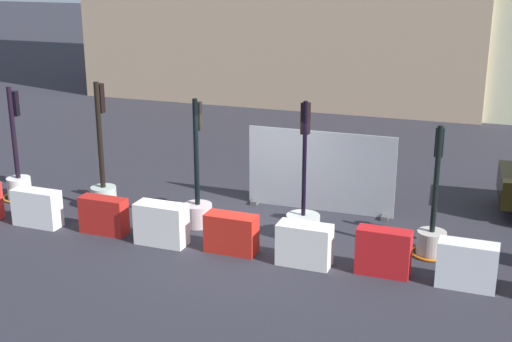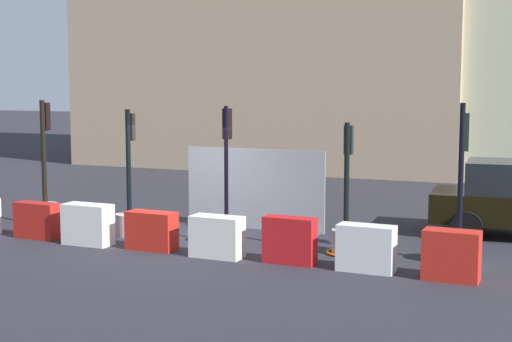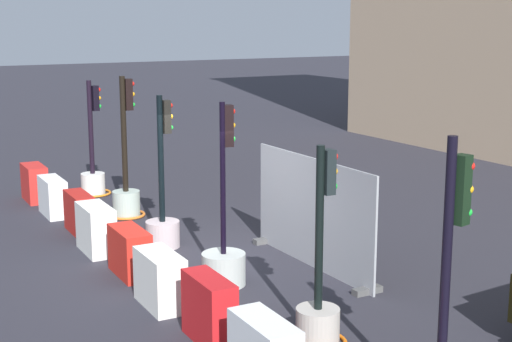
{
  "view_description": "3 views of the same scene",
  "coord_description": "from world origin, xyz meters",
  "px_view_note": "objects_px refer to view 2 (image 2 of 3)",
  "views": [
    {
      "loc": [
        4.68,
        -13.16,
        5.8
      ],
      "look_at": [
        0.22,
        -0.3,
        1.51
      ],
      "focal_mm": 48.84,
      "sensor_mm": 36.0,
      "label": 1
    },
    {
      "loc": [
        7.91,
        -14.53,
        3.46
      ],
      "look_at": [
        1.85,
        0.02,
        1.61
      ],
      "focal_mm": 53.29,
      "sensor_mm": 36.0,
      "label": 2
    },
    {
      "loc": [
        11.48,
        -5.22,
        4.21
      ],
      "look_at": [
        0.92,
        0.79,
        1.76
      ],
      "focal_mm": 53.04,
      "sensor_mm": 36.0,
      "label": 3
    }
  ],
  "objects_px": {
    "construction_barrier_7": "(366,248)",
    "traffic_light_3": "(227,221)",
    "construction_barrier_8": "(451,255)",
    "traffic_light_4": "(346,229)",
    "construction_barrier_4": "(152,231)",
    "traffic_light_5": "(459,235)",
    "traffic_light_2": "(130,211)",
    "construction_barrier_3": "(88,224)",
    "construction_barrier_2": "(37,220)",
    "construction_barrier_6": "(290,240)",
    "traffic_light_1": "(45,202)",
    "construction_barrier_5": "(217,237)"
  },
  "relations": [
    {
      "from": "construction_barrier_4",
      "to": "construction_barrier_8",
      "type": "bearing_deg",
      "value": -1.15
    },
    {
      "from": "construction_barrier_3",
      "to": "traffic_light_5",
      "type": "bearing_deg",
      "value": 10.01
    },
    {
      "from": "construction_barrier_6",
      "to": "construction_barrier_7",
      "type": "xyz_separation_m",
      "value": [
        1.51,
        -0.04,
        -0.02
      ]
    },
    {
      "from": "traffic_light_5",
      "to": "construction_barrier_3",
      "type": "bearing_deg",
      "value": -169.99
    },
    {
      "from": "construction_barrier_2",
      "to": "traffic_light_3",
      "type": "bearing_deg",
      "value": 15.29
    },
    {
      "from": "traffic_light_5",
      "to": "construction_barrier_6",
      "type": "distance_m",
      "value": 3.25
    },
    {
      "from": "traffic_light_1",
      "to": "construction_barrier_5",
      "type": "relative_size",
      "value": 2.87
    },
    {
      "from": "construction_barrier_4",
      "to": "construction_barrier_7",
      "type": "bearing_deg",
      "value": -0.82
    },
    {
      "from": "traffic_light_4",
      "to": "construction_barrier_3",
      "type": "xyz_separation_m",
      "value": [
        -5.33,
        -1.28,
        -0.06
      ]
    },
    {
      "from": "traffic_light_1",
      "to": "construction_barrier_6",
      "type": "height_order",
      "value": "traffic_light_1"
    },
    {
      "from": "construction_barrier_3",
      "to": "construction_barrier_6",
      "type": "distance_m",
      "value": 4.57
    },
    {
      "from": "construction_barrier_5",
      "to": "construction_barrier_6",
      "type": "bearing_deg",
      "value": 2.73
    },
    {
      "from": "traffic_light_2",
      "to": "construction_barrier_3",
      "type": "height_order",
      "value": "traffic_light_2"
    },
    {
      "from": "traffic_light_4",
      "to": "construction_barrier_4",
      "type": "relative_size",
      "value": 2.51
    },
    {
      "from": "construction_barrier_5",
      "to": "construction_barrier_6",
      "type": "relative_size",
      "value": 1.04
    },
    {
      "from": "construction_barrier_5",
      "to": "construction_barrier_3",
      "type": "bearing_deg",
      "value": 179.8
    },
    {
      "from": "construction_barrier_3",
      "to": "construction_barrier_7",
      "type": "distance_m",
      "value": 6.07
    },
    {
      "from": "construction_barrier_4",
      "to": "construction_barrier_8",
      "type": "relative_size",
      "value": 1.08
    },
    {
      "from": "construction_barrier_6",
      "to": "construction_barrier_3",
      "type": "bearing_deg",
      "value": -179.23
    },
    {
      "from": "traffic_light_3",
      "to": "construction_barrier_2",
      "type": "distance_m",
      "value": 4.28
    },
    {
      "from": "construction_barrier_8",
      "to": "traffic_light_5",
      "type": "bearing_deg",
      "value": 92.44
    },
    {
      "from": "construction_barrier_7",
      "to": "traffic_light_3",
      "type": "bearing_deg",
      "value": 160.17
    },
    {
      "from": "traffic_light_3",
      "to": "construction_barrier_8",
      "type": "xyz_separation_m",
      "value": [
        4.92,
        -1.28,
        -0.05
      ]
    },
    {
      "from": "construction_barrier_7",
      "to": "construction_barrier_8",
      "type": "relative_size",
      "value": 1.08
    },
    {
      "from": "traffic_light_1",
      "to": "construction_barrier_6",
      "type": "distance_m",
      "value": 6.89
    },
    {
      "from": "construction_barrier_3",
      "to": "construction_barrier_8",
      "type": "height_order",
      "value": "construction_barrier_8"
    },
    {
      "from": "traffic_light_3",
      "to": "construction_barrier_2",
      "type": "xyz_separation_m",
      "value": [
        -4.12,
        -1.13,
        -0.09
      ]
    },
    {
      "from": "traffic_light_3",
      "to": "construction_barrier_5",
      "type": "bearing_deg",
      "value": -73.52
    },
    {
      "from": "construction_barrier_2",
      "to": "construction_barrier_3",
      "type": "distance_m",
      "value": 1.44
    },
    {
      "from": "construction_barrier_4",
      "to": "traffic_light_1",
      "type": "bearing_deg",
      "value": 160.71
    },
    {
      "from": "traffic_light_1",
      "to": "construction_barrier_3",
      "type": "bearing_deg",
      "value": -32.35
    },
    {
      "from": "traffic_light_4",
      "to": "construction_barrier_2",
      "type": "distance_m",
      "value": 6.87
    },
    {
      "from": "traffic_light_5",
      "to": "construction_barrier_5",
      "type": "distance_m",
      "value": 4.69
    },
    {
      "from": "traffic_light_4",
      "to": "construction_barrier_5",
      "type": "height_order",
      "value": "traffic_light_4"
    },
    {
      "from": "traffic_light_1",
      "to": "traffic_light_3",
      "type": "height_order",
      "value": "traffic_light_1"
    },
    {
      "from": "construction_barrier_3",
      "to": "construction_barrier_7",
      "type": "xyz_separation_m",
      "value": [
        6.07,
        0.03,
        -0.01
      ]
    },
    {
      "from": "construction_barrier_5",
      "to": "construction_barrier_6",
      "type": "height_order",
      "value": "construction_barrier_6"
    },
    {
      "from": "construction_barrier_5",
      "to": "traffic_light_5",
      "type": "bearing_deg",
      "value": 16.65
    },
    {
      "from": "traffic_light_4",
      "to": "construction_barrier_7",
      "type": "xyz_separation_m",
      "value": [
        0.74,
        -1.25,
        -0.07
      ]
    },
    {
      "from": "traffic_light_1",
      "to": "construction_barrier_5",
      "type": "bearing_deg",
      "value": -14.91
    },
    {
      "from": "traffic_light_2",
      "to": "construction_barrier_3",
      "type": "relative_size",
      "value": 2.63
    },
    {
      "from": "traffic_light_1",
      "to": "construction_barrier_7",
      "type": "relative_size",
      "value": 2.86
    },
    {
      "from": "construction_barrier_8",
      "to": "traffic_light_4",
      "type": "bearing_deg",
      "value": 150.12
    },
    {
      "from": "construction_barrier_4",
      "to": "construction_barrier_5",
      "type": "xyz_separation_m",
      "value": [
        1.55,
        -0.1,
        0.02
      ]
    },
    {
      "from": "traffic_light_4",
      "to": "traffic_light_5",
      "type": "distance_m",
      "value": 2.22
    },
    {
      "from": "construction_barrier_3",
      "to": "construction_barrier_4",
      "type": "height_order",
      "value": "construction_barrier_3"
    },
    {
      "from": "traffic_light_3",
      "to": "traffic_light_5",
      "type": "relative_size",
      "value": 0.96
    },
    {
      "from": "construction_barrier_4",
      "to": "construction_barrier_7",
      "type": "distance_m",
      "value": 4.56
    },
    {
      "from": "traffic_light_5",
      "to": "construction_barrier_2",
      "type": "bearing_deg",
      "value": -172.32
    },
    {
      "from": "construction_barrier_2",
      "to": "construction_barrier_4",
      "type": "relative_size",
      "value": 0.99
    }
  ]
}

